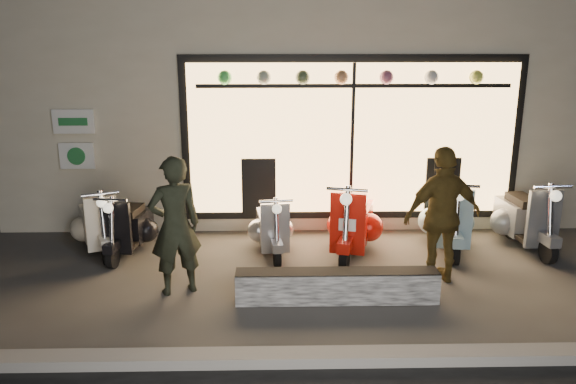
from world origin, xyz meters
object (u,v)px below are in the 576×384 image
scooter_red (354,222)px  man (175,226)px  woman (443,216)px  graffiti_barrier (337,286)px  scooter_silver (272,227)px

scooter_red → man: bearing=-133.7°
man → woman: 3.40m
graffiti_barrier → woman: bearing=22.0°
scooter_silver → man: (-1.18, -1.45, 0.51)m
scooter_red → woman: bearing=-33.8°
scooter_silver → woman: size_ratio=0.71×
scooter_silver → woman: (2.21, -1.20, 0.54)m
man → scooter_red: bearing=-172.6°
graffiti_barrier → scooter_silver: scooter_silver is taller
graffiti_barrier → man: (-1.98, 0.32, 0.68)m
scooter_silver → woman: 2.57m
graffiti_barrier → man: 2.12m
man → woman: woman is taller
scooter_silver → man: size_ratio=0.73×
scooter_red → graffiti_barrier: bearing=-88.0°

